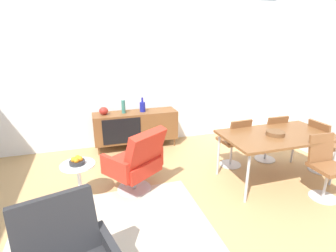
# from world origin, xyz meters

# --- Properties ---
(ground_plane) EXTENTS (8.32, 8.32, 0.00)m
(ground_plane) POSITION_xyz_m (0.00, 0.00, 0.00)
(ground_plane) COLOR tan
(wall_back) EXTENTS (6.80, 0.12, 2.80)m
(wall_back) POSITION_xyz_m (0.00, 2.60, 1.40)
(wall_back) COLOR white
(wall_back) RESTS_ON ground_plane
(sideboard) EXTENTS (1.60, 0.45, 0.72)m
(sideboard) POSITION_xyz_m (0.10, 2.30, 0.44)
(sideboard) COLOR brown
(sideboard) RESTS_ON ground_plane
(vase_cobalt) EXTENTS (0.07, 0.07, 0.25)m
(vase_cobalt) POSITION_xyz_m (-0.12, 2.30, 0.84)
(vase_cobalt) COLOR #337266
(vase_cobalt) RESTS_ON sideboard
(vase_sculptural_dark) EXTENTS (0.11, 0.11, 0.27)m
(vase_sculptural_dark) POSITION_xyz_m (0.25, 2.30, 0.82)
(vase_sculptural_dark) COLOR navy
(vase_sculptural_dark) RESTS_ON sideboard
(vase_ceramic_small) EXTENTS (0.16, 0.16, 0.14)m
(vase_ceramic_small) POSITION_xyz_m (-0.48, 2.30, 0.79)
(vase_ceramic_small) COLOR maroon
(vase_ceramic_small) RESTS_ON sideboard
(dining_table) EXTENTS (1.60, 0.90, 0.74)m
(dining_table) POSITION_xyz_m (1.84, 0.43, 0.70)
(dining_table) COLOR brown
(dining_table) RESTS_ON ground_plane
(wooden_bowl_on_table) EXTENTS (0.26, 0.26, 0.06)m
(wooden_bowl_on_table) POSITION_xyz_m (1.78, 0.40, 0.77)
(wooden_bowl_on_table) COLOR brown
(wooden_bowl_on_table) RESTS_ON dining_table
(dining_chair_back_left) EXTENTS (0.43, 0.45, 0.86)m
(dining_chair_back_left) POSITION_xyz_m (1.50, 0.99, 0.47)
(dining_chair_back_left) COLOR brown
(dining_chair_back_left) RESTS_ON ground_plane
(dining_chair_far_end) EXTENTS (0.43, 0.41, 0.86)m
(dining_chair_far_end) POSITION_xyz_m (2.73, 0.43, 0.47)
(dining_chair_far_end) COLOR brown
(dining_chair_far_end) RESTS_ON ground_plane
(dining_chair_back_right) EXTENTS (0.40, 0.43, 0.86)m
(dining_chair_back_right) POSITION_xyz_m (2.19, 0.99, 0.47)
(dining_chair_back_right) COLOR brown
(dining_chair_back_right) RESTS_ON ground_plane
(dining_chair_front_right) EXTENTS (0.41, 0.44, 0.86)m
(dining_chair_front_right) POSITION_xyz_m (2.20, -0.13, 0.47)
(dining_chair_front_right) COLOR brown
(dining_chair_front_right) RESTS_ON ground_plane
(lounge_chair_red) EXTENTS (0.90, 0.89, 0.95)m
(lounge_chair_red) POSITION_xyz_m (-0.18, 0.73, 0.47)
(lounge_chair_red) COLOR red
(lounge_chair_red) RESTS_ON ground_plane
(side_table_round) EXTENTS (0.44, 0.44, 0.52)m
(side_table_round) POSITION_xyz_m (-0.94, 0.76, 0.32)
(side_table_round) COLOR white
(side_table_round) RESTS_ON ground_plane
(fruit_bowl) EXTENTS (0.20, 0.20, 0.11)m
(fruit_bowl) POSITION_xyz_m (-0.94, 0.76, 0.56)
(fruit_bowl) COLOR #262628
(fruit_bowl) RESTS_ON side_table_round
(area_rug) EXTENTS (2.20, 1.70, 0.01)m
(area_rug) POSITION_xyz_m (-0.60, -0.05, 0.00)
(area_rug) COLOR #B7AD99
(area_rug) RESTS_ON ground_plane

